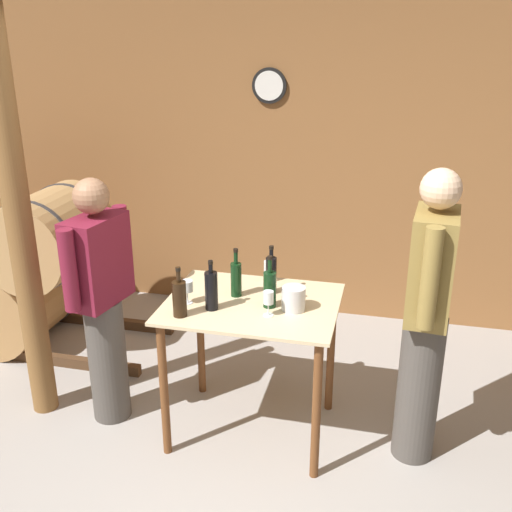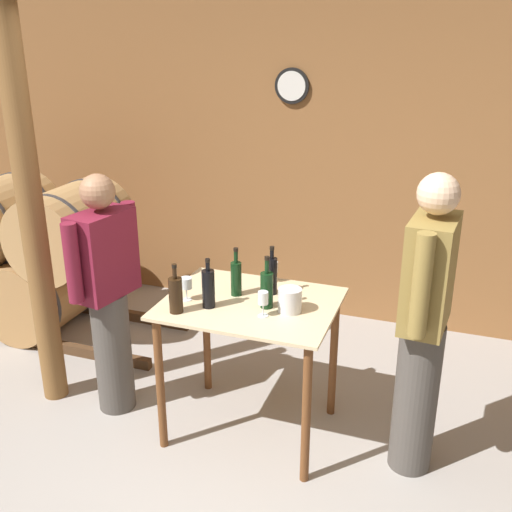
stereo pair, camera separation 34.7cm
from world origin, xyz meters
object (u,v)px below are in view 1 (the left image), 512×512
object	(u,v)px
wine_bottle_left	(211,290)
person_host	(102,299)
wine_bottle_far_right	(270,288)
wine_glass_near_center	(269,267)
wine_bottle_far_left	(179,298)
wine_bottle_center	(236,278)
person_visitor_with_scarf	(427,315)
ice_bucket	(294,299)
wine_bottle_right	(271,274)
wooden_post	(18,214)
wine_glass_near_right	(268,299)
wine_glass_near_left	(187,287)

from	to	relation	value
wine_bottle_left	person_host	xyz separation A→B (m)	(-0.73, 0.07, -0.17)
wine_bottle_far_right	wine_glass_near_center	xyz separation A→B (m)	(-0.08, 0.36, -0.02)
wine_bottle_far_left	wine_glass_near_center	size ratio (longest dim) A/B	2.16
wine_bottle_center	person_visitor_with_scarf	size ratio (longest dim) A/B	0.17
ice_bucket	wine_bottle_right	bearing A→B (deg)	131.14
wine_bottle_left	person_visitor_with_scarf	xyz separation A→B (m)	(1.18, 0.14, -0.09)
wooden_post	person_visitor_with_scarf	xyz separation A→B (m)	(2.38, 0.09, -0.43)
wine_bottle_left	person_host	size ratio (longest dim) A/B	0.19
wine_bottle_far_right	wine_glass_near_right	bearing A→B (deg)	-81.15
wine_glass_near_right	person_visitor_with_scarf	world-z (taller)	person_visitor_with_scarf
wine_bottle_far_left	wine_bottle_right	size ratio (longest dim) A/B	0.96
wine_bottle_left	wine_glass_near_left	xyz separation A→B (m)	(-0.16, 0.04, -0.02)
wine_glass_near_right	wine_bottle_far_left	bearing A→B (deg)	-166.54
wine_bottle_far_left	wine_glass_near_left	xyz separation A→B (m)	(-0.01, 0.16, -0.01)
wine_bottle_center	wine_glass_near_right	size ratio (longest dim) A/B	2.02
wine_bottle_far_left	wine_bottle_center	size ratio (longest dim) A/B	0.97
wine_glass_near_center	wine_bottle_right	bearing A→B (deg)	-73.75
wine_bottle_far_right	ice_bucket	distance (m)	0.15
wine_bottle_right	wine_glass_near_right	world-z (taller)	wine_bottle_right
wooden_post	wine_glass_near_right	distance (m)	1.57
wine_bottle_center	wine_glass_near_left	bearing A→B (deg)	-146.20
wine_bottle_far_left	wine_bottle_far_right	bearing A→B (deg)	26.57
wine_glass_near_left	person_host	bearing A→B (deg)	176.73
wine_glass_near_left	ice_bucket	distance (m)	0.61
wooden_post	person_visitor_with_scarf	bearing A→B (deg)	2.27
wine_bottle_far_right	wine_glass_near_center	bearing A→B (deg)	102.84
wooden_post	wine_glass_near_left	world-z (taller)	wooden_post
wine_glass_near_center	wine_glass_near_right	size ratio (longest dim) A/B	0.91
wine_bottle_far_right	person_visitor_with_scarf	bearing A→B (deg)	2.11
wine_glass_near_center	wine_bottle_far_right	bearing A→B (deg)	-77.16
wine_glass_near_left	wine_bottle_far_right	bearing A→B (deg)	8.00
wooden_post	wine_bottle_left	world-z (taller)	wooden_post
wine_bottle_left	person_visitor_with_scarf	distance (m)	1.19
wine_bottle_left	person_host	bearing A→B (deg)	174.28
wine_bottle_center	person_host	distance (m)	0.84
wooden_post	ice_bucket	size ratio (longest dim) A/B	19.60
wine_bottle_center	person_host	xyz separation A→B (m)	(-0.81, -0.13, -0.16)
wine_bottle_far_right	wine_bottle_far_left	bearing A→B (deg)	-153.43
wooden_post	wine_bottle_far_left	bearing A→B (deg)	-8.95
wine_glass_near_center	ice_bucket	size ratio (longest dim) A/B	0.97
wine_bottle_center	person_host	size ratio (longest dim) A/B	0.19
wine_bottle_left	wine_bottle_far_right	xyz separation A→B (m)	(0.31, 0.11, -0.00)
ice_bucket	wine_glass_near_center	bearing A→B (deg)	121.00
wooden_post	wine_glass_near_right	xyz separation A→B (m)	(1.53, -0.05, -0.36)
wine_bottle_center	wine_glass_near_center	size ratio (longest dim) A/B	2.23
wooden_post	wine_bottle_left	xyz separation A→B (m)	(1.20, -0.04, -0.35)
wooden_post	person_visitor_with_scarf	size ratio (longest dim) A/B	1.56
wine_bottle_left	wine_glass_near_center	bearing A→B (deg)	63.83
wine_glass_near_right	wine_bottle_right	bearing A→B (deg)	99.33
wine_bottle_left	wine_bottle_far_right	distance (m)	0.33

